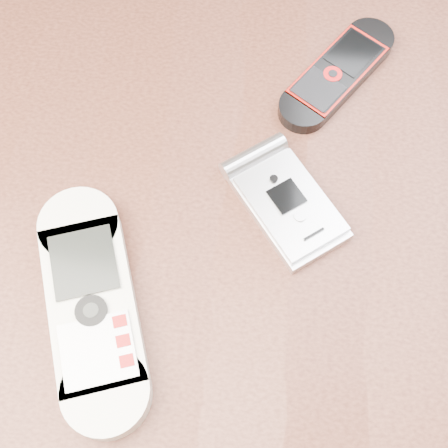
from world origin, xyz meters
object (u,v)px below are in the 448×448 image
Objects in this scene: nokia_white at (92,305)px; nokia_black_red at (337,73)px; table at (218,277)px; motorola_razr at (288,203)px.

nokia_white reaches higher than nokia_black_red.
table is 11.72× the size of motorola_razr.
motorola_razr is (0.05, 0.02, 0.11)m from table.
motorola_razr is at bearing -70.41° from nokia_black_red.
motorola_razr is at bearing 16.20° from nokia_white.
table is 6.82× the size of nokia_white.
nokia_black_red reaches higher than table.
table is at bearing 166.87° from motorola_razr.
nokia_white is 1.72× the size of motorola_razr.
nokia_black_red is 0.13m from motorola_razr.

